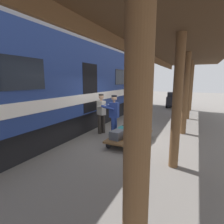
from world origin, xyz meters
The scene contains 13 objects.
ground_plane centered at (0.00, 0.00, 0.00)m, with size 60.00×60.00×0.00m, color slate.
platform_canopy centered at (-1.75, 0.00, 3.27)m, with size 3.20×17.30×3.56m.
train_car centered at (3.30, 0.00, 2.06)m, with size 3.02×20.79×4.00m.
luggage_cart centered at (-0.13, 0.39, 0.24)m, with size 1.17×2.11×0.28m.
suitcase_black_hardshell centered at (0.14, -0.19, 0.39)m, with size 0.41×0.55×0.23m, color black.
suitcase_burgundy_valise centered at (-0.39, 0.39, 0.38)m, with size 0.37×0.58×0.21m, color maroon.
suitcase_orange_carryall centered at (-0.39, 0.97, 0.38)m, with size 0.37×0.48×0.20m, color #CC6B23.
suitcase_slate_roller centered at (0.14, 0.97, 0.42)m, with size 0.37×0.51×0.29m, color #4C515B.
suitcase_brown_leather centered at (-0.39, -0.19, 0.41)m, with size 0.38×0.48×0.26m, color brown.
suitcase_teal_softside centered at (0.14, 0.39, 0.40)m, with size 0.41×0.50×0.25m, color #1E666B.
porter_in_overalls centered at (0.68, 0.10, 0.93)m, with size 0.68×0.45×1.70m.
porter_by_door centered at (1.37, -0.17, 0.93)m, with size 0.74×0.60×1.70m.
baggage_tug centered at (-0.51, -9.18, 0.63)m, with size 1.24×1.79×1.30m.
Camera 1 is at (-2.25, 6.37, 2.29)m, focal length 28.52 mm.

